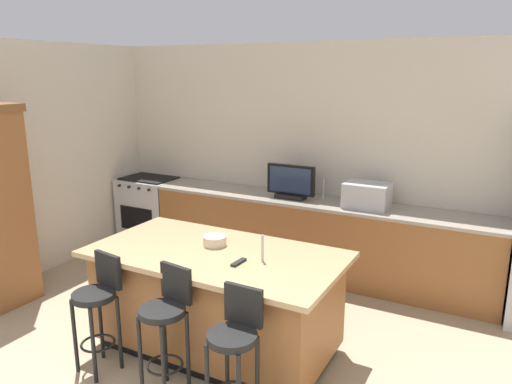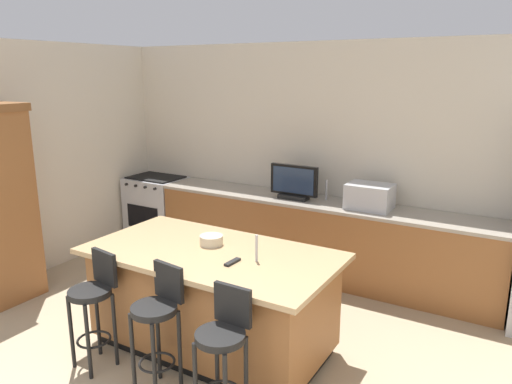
% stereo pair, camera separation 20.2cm
% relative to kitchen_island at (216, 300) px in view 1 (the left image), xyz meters
% --- Properties ---
extents(wall_back, '(6.49, 0.12, 2.71)m').
position_rel_kitchen_island_xyz_m(wall_back, '(0.21, 2.30, 0.90)').
color(wall_back, beige).
rests_on(wall_back, ground_plane).
extents(wall_left, '(0.12, 4.85, 2.71)m').
position_rel_kitchen_island_xyz_m(wall_left, '(-2.84, 0.07, 0.90)').
color(wall_left, beige).
rests_on(wall_left, ground_plane).
extents(counter_back, '(4.14, 0.62, 0.91)m').
position_rel_kitchen_island_xyz_m(counter_back, '(0.14, 1.92, -0.00)').
color(counter_back, brown).
rests_on(counter_back, ground_plane).
extents(kitchen_island, '(2.14, 1.14, 0.90)m').
position_rel_kitchen_island_xyz_m(kitchen_island, '(0.00, 0.00, 0.00)').
color(kitchen_island, black).
rests_on(kitchen_island, ground_plane).
extents(range_oven, '(0.79, 0.63, 0.93)m').
position_rel_kitchen_island_xyz_m(range_oven, '(-2.33, 1.91, 0.00)').
color(range_oven, '#B7BABF').
rests_on(range_oven, ground_plane).
extents(microwave, '(0.48, 0.36, 0.27)m').
position_rel_kitchen_island_xyz_m(microwave, '(0.75, 1.92, 0.59)').
color(microwave, '#B7BABF').
rests_on(microwave, counter_back).
extents(tv_monitor, '(0.59, 0.16, 0.40)m').
position_rel_kitchen_island_xyz_m(tv_monitor, '(-0.15, 1.86, 0.64)').
color(tv_monitor, black).
rests_on(tv_monitor, counter_back).
extents(sink_faucet_back, '(0.02, 0.02, 0.24)m').
position_rel_kitchen_island_xyz_m(sink_faucet_back, '(0.20, 2.02, 0.57)').
color(sink_faucet_back, '#B2B2B7').
rests_on(sink_faucet_back, counter_back).
extents(sink_faucet_island, '(0.02, 0.02, 0.22)m').
position_rel_kitchen_island_xyz_m(sink_faucet_island, '(0.44, 0.00, 0.55)').
color(sink_faucet_island, '#B2B2B7').
rests_on(sink_faucet_island, kitchen_island).
extents(bar_stool_left, '(0.34, 0.36, 0.96)m').
position_rel_kitchen_island_xyz_m(bar_stool_left, '(-0.67, -0.69, 0.12)').
color(bar_stool_left, black).
rests_on(bar_stool_left, ground_plane).
extents(bar_stool_center, '(0.34, 0.36, 0.99)m').
position_rel_kitchen_island_xyz_m(bar_stool_center, '(0.00, -0.68, 0.14)').
color(bar_stool_center, black).
rests_on(bar_stool_center, ground_plane).
extents(bar_stool_right, '(0.34, 0.34, 0.97)m').
position_rel_kitchen_island_xyz_m(bar_stool_right, '(0.61, -0.72, 0.12)').
color(bar_stool_right, black).
rests_on(bar_stool_right, ground_plane).
extents(fruit_bowl, '(0.20, 0.20, 0.08)m').
position_rel_kitchen_island_xyz_m(fruit_bowl, '(-0.09, 0.13, 0.48)').
color(fruit_bowl, beige).
rests_on(fruit_bowl, kitchen_island).
extents(tv_remote, '(0.05, 0.17, 0.02)m').
position_rel_kitchen_island_xyz_m(tv_remote, '(0.30, -0.13, 0.45)').
color(tv_remote, black).
rests_on(tv_remote, kitchen_island).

